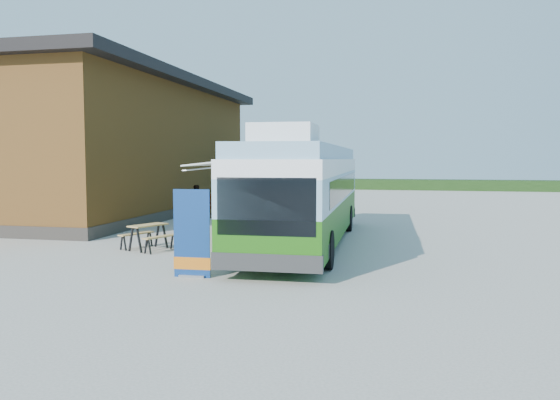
% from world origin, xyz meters
% --- Properties ---
extents(ground, '(100.00, 100.00, 0.00)m').
position_xyz_m(ground, '(0.00, 0.00, 0.00)').
color(ground, '#BCB7AD').
rests_on(ground, ground).
extents(barn, '(9.60, 21.20, 7.50)m').
position_xyz_m(barn, '(-10.50, 10.00, 3.59)').
color(barn, brown).
rests_on(barn, ground).
extents(hedge, '(40.00, 3.00, 1.00)m').
position_xyz_m(hedge, '(8.00, 38.00, 0.50)').
color(hedge, '#264419').
rests_on(hedge, ground).
extents(bus, '(3.11, 13.27, 4.06)m').
position_xyz_m(bus, '(1.59, 1.07, 1.94)').
color(bus, '#2F7313').
rests_on(bus, ground).
extents(awning, '(3.00, 4.74, 0.55)m').
position_xyz_m(awning, '(-0.71, 1.07, 2.95)').
color(awning, white).
rests_on(awning, ground).
extents(banner, '(1.00, 0.20, 2.30)m').
position_xyz_m(banner, '(-0.34, -5.01, 0.94)').
color(banner, navy).
rests_on(banner, ground).
extents(picnic_table, '(1.93, 1.85, 0.87)m').
position_xyz_m(picnic_table, '(-3.39, -1.29, 0.65)').
color(picnic_table, tan).
rests_on(picnic_table, ground).
extents(person_a, '(0.70, 0.62, 1.61)m').
position_xyz_m(person_a, '(-4.57, 8.69, 0.80)').
color(person_a, '#999999').
rests_on(person_a, ground).
extents(person_b, '(1.03, 1.05, 1.70)m').
position_xyz_m(person_b, '(-5.70, 9.01, 0.85)').
color(person_b, '#999999').
rests_on(person_b, ground).
extents(slurry_tanker, '(2.21, 6.79, 2.51)m').
position_xyz_m(slurry_tanker, '(-1.75, 15.75, 1.44)').
color(slurry_tanker, '#1B8D19').
rests_on(slurry_tanker, ground).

